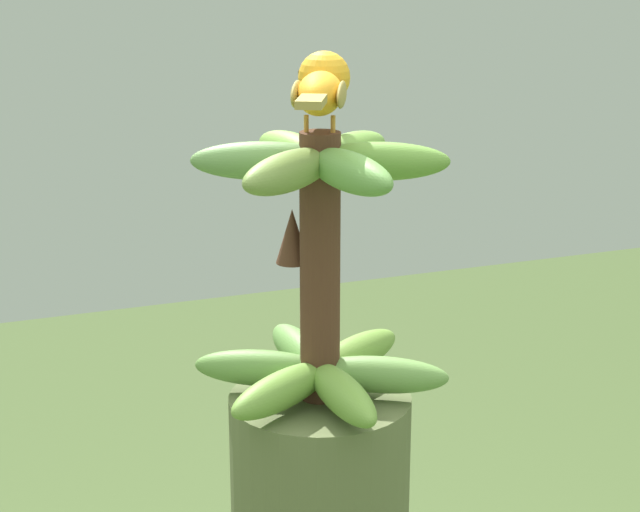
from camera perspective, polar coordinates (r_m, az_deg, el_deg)
banana_bunch at (r=1.13m, az=-0.03°, el=-0.68°), size 0.27×0.28×0.30m
perched_bird at (r=1.11m, az=0.08°, el=9.07°), size 0.11×0.18×0.08m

